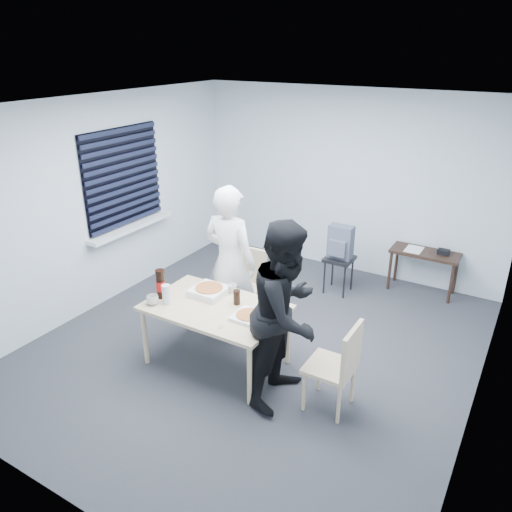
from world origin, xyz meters
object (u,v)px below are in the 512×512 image
Objects in this scene: person_black at (287,313)px; stool at (339,265)px; mug_b at (232,288)px; mug_a at (152,300)px; backpack at (340,243)px; chair_far at (247,280)px; dining_table at (215,311)px; chair_right at (339,362)px; soda_bottle at (161,284)px; person_white at (230,262)px; side_table at (425,257)px.

stool is at bearing 9.59° from person_black.
mug_a is at bearing -131.26° from mug_b.
backpack is 3.62× the size of mug_a.
mug_b is at bearing -118.16° from backpack.
chair_far is 1.55m from person_black.
mug_a reaches higher than dining_table.
soda_bottle is (-1.96, -0.10, 0.32)m from chair_right.
chair_right is 0.50× the size of person_white.
person_black reaches higher than soda_bottle.
mug_b is at bearing 64.18° from person_black.
stool is at bearing 75.30° from mug_b.
person_white is 0.97m from mug_a.
mug_b is at bearing -104.70° from stool.
person_black is 2.01× the size of side_table.
person_white reaches higher than soda_bottle.
dining_table is 1.01m from chair_far.
chair_far is 0.53m from person_white.
chair_right is 2.40m from stool.
person_black is 1.44m from soda_bottle.
backpack is (0.68, 1.57, -0.16)m from person_white.
soda_bottle is (-0.36, -1.11, 0.32)m from chair_far.
chair_right is (1.59, -1.01, 0.00)m from chair_far.
backpack is (-0.38, 2.25, -0.16)m from person_black.
dining_table is 0.36m from mug_b.
person_white reaches higher than dining_table.
person_white is 1.26m from person_black.
side_table is at bearing 56.74° from mug_a.
person_white is 0.82m from soda_bottle.
stool is (0.47, 2.19, -0.23)m from dining_table.
stool is 2.71m from mug_a.
person_black is (0.85, -0.08, 0.27)m from dining_table.
chair_right is 1.98m from soda_bottle.
person_black is (1.08, -1.05, 0.37)m from chair_far.
person_white is at bearing 127.67° from mug_b.
person_black is 3.98× the size of backpack.
mug_b is (-0.87, 0.42, -0.16)m from person_black.
person_white is 1.72m from backpack.
dining_table is 13.97× the size of mug_b.
mug_a is 0.19m from soda_bottle.
person_black is at bearing 147.56° from person_white.
dining_table is 1.37m from chair_right.
soda_bottle is at bearing 62.81° from person_white.
soda_bottle is (-1.06, -2.31, 0.11)m from backpack.
backpack is (0.70, 1.20, 0.21)m from chair_far.
person_black is at bearing -101.64° from side_table.
side_table is at bearing 55.06° from soda_bottle.
backpack reaches higher than mug_b.
chair_right is 2.81m from side_table.
chair_right is 1.97m from mug_a.
stool is (-0.97, -0.59, -0.11)m from side_table.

